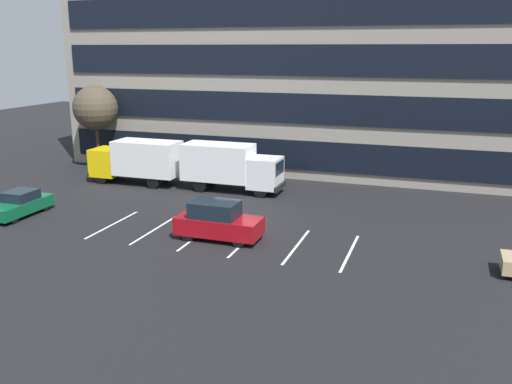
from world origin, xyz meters
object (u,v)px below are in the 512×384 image
at_px(box_truck_white, 230,165).
at_px(sedan_forest, 19,204).
at_px(suv_maroon, 218,221).
at_px(bare_tree, 95,108).
at_px(box_truck_yellow, 137,159).

relative_size(box_truck_white, sedan_forest, 1.69).
bearing_deg(sedan_forest, box_truck_white, 44.36).
distance_m(suv_maroon, bare_tree, 21.96).
distance_m(box_truck_white, suv_maroon, 10.34).
bearing_deg(suv_maroon, box_truck_yellow, 138.18).
distance_m(box_truck_white, sedan_forest, 14.16).
distance_m(sedan_forest, bare_tree, 14.67).
distance_m(box_truck_white, box_truck_yellow, 7.53).
xyz_separation_m(suv_maroon, bare_tree, (-16.85, 13.45, 4.14)).
height_order(sedan_forest, suv_maroon, suv_maroon).
relative_size(box_truck_white, bare_tree, 1.04).
distance_m(sedan_forest, suv_maroon, 13.28).
xyz_separation_m(box_truck_yellow, sedan_forest, (-2.57, -9.65, -1.14)).
bearing_deg(box_truck_white, box_truck_yellow, -178.33).
distance_m(box_truck_yellow, sedan_forest, 10.05).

